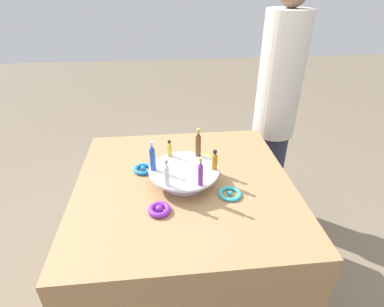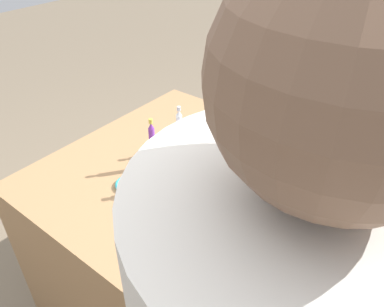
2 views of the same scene
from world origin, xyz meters
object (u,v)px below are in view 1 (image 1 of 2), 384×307
Objects in this scene: ribbon_bow_purple at (159,209)px; bottle_gold at (169,149)px; ribbon_bow_blue at (143,169)px; person_figure at (275,114)px; ribbon_bow_gold at (203,158)px; bottle_purple at (201,173)px; bottle_amber at (215,161)px; bottle_brown at (198,144)px; bottle_clear at (167,174)px; display_stand at (184,174)px; bottle_blue at (152,157)px; ribbon_bow_teal at (230,194)px.

bottle_gold is at bearing 79.71° from ribbon_bow_purple.
ribbon_bow_blue is 1.05m from person_figure.
bottle_gold is 0.23m from ribbon_bow_gold.
bottle_purple is 1.37× the size of bottle_amber.
bottle_amber is 0.87m from person_figure.
bottle_amber is (0.21, -0.15, 0.01)m from bottle_gold.
bottle_purple is 0.39m from ribbon_bow_blue.
bottle_brown is (0.02, 0.25, 0.01)m from bottle_purple.
display_stand is at bearing 55.32° from bottle_clear.
ribbon_bow_blue is at bearing 103.74° from ribbon_bow_purple.
bottle_amber is (0.29, -0.02, -0.02)m from bottle_blue.
bottle_purple is (0.06, -0.13, 0.09)m from display_stand.
bottle_amber reaches higher than ribbon_bow_purple.
display_stand is 3.42× the size of ribbon_bow_purple.
ribbon_bow_purple is at bearing -159.04° from bottle_purple.
ribbon_bow_blue is (-0.20, 0.12, -0.04)m from display_stand.
bottle_purple is at bearing -176.47° from ribbon_bow_teal.
bottle_clear is 1.30× the size of ribbon_bow_blue.
bottle_amber is (0.15, -0.01, 0.08)m from display_stand.
bottle_brown is (0.15, -0.01, 0.03)m from bottle_gold.
display_stand is at bearing 58.74° from ribbon_bow_purple.
bottle_blue reaches higher than ribbon_bow_purple.
bottle_clear is 1.31× the size of bottle_amber.
ribbon_bow_purple is at bearing -144.57° from bottle_amber.
bottle_gold is at bearing 145.32° from bottle_amber.
bottle_gold is 0.30m from bottle_purple.
bottle_gold is 0.26m from bottle_clear.
person_figure is at bearing 37.91° from bottle_blue.
bottle_brown is 0.31m from ribbon_bow_teal.
bottle_purple is (0.15, -0.01, 0.00)m from bottle_clear.
bottle_blue is 1.50× the size of bottle_amber.
bottle_blue is 1.00× the size of bottle_brown.
bottle_brown is at bearing 115.32° from bottle_amber.
ribbon_bow_gold is at bearing -4.82° from person_figure.
ribbon_bow_blue is 1.03× the size of ribbon_bow_purple.
person_figure is (0.78, 0.79, -0.09)m from bottle_clear.
bottle_brown reaches higher than bottle_amber.
display_stand is 0.18m from bottle_blue.
display_stand is 3.32× the size of bottle_amber.
bottle_purple is 0.20m from ribbon_bow_teal.
bottle_gold reaches higher than ribbon_bow_purple.
bottle_amber is (0.23, 0.11, -0.01)m from bottle_clear.
bottle_gold is 0.15m from bottle_brown.
bottle_brown is 1.49× the size of ribbon_bow_blue.
bottle_gold is 0.18m from ribbon_bow_blue.
ribbon_bow_purple is (0.08, -0.33, 0.00)m from ribbon_bow_blue.
ribbon_bow_blue is 0.97× the size of ribbon_bow_teal.
bottle_purple is 0.24m from ribbon_bow_purple.
bottle_purple is at bearing 7.88° from person_figure.
bottle_blue is at bearing -124.68° from bottle_gold.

